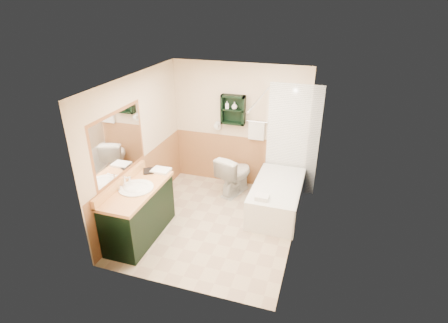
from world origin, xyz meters
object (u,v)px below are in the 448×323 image
at_px(hair_dryer, 218,126).
at_px(vanity, 139,212).
at_px(toilet, 235,174).
at_px(soap_bottle_b, 234,106).
at_px(wall_shelf, 233,110).
at_px(bathtub, 277,197).
at_px(soap_bottle_a, 227,107).
at_px(vanity_book, 143,166).

bearing_deg(hair_dryer, vanity, -105.87).
xyz_separation_m(hair_dryer, toilet, (0.45, -0.35, -0.81)).
distance_m(hair_dryer, soap_bottle_b, 0.53).
bearing_deg(vanity, wall_shelf, 66.60).
height_order(toilet, soap_bottle_b, soap_bottle_b).
height_order(wall_shelf, vanity, wall_shelf).
bearing_deg(wall_shelf, bathtub, -35.06).
height_order(soap_bottle_a, soap_bottle_b, soap_bottle_b).
height_order(hair_dryer, soap_bottle_a, soap_bottle_a).
height_order(wall_shelf, soap_bottle_b, wall_shelf).
bearing_deg(vanity_book, vanity, -100.52).
bearing_deg(soap_bottle_b, soap_bottle_a, 180.00).
bearing_deg(bathtub, soap_bottle_a, 147.92).
relative_size(bathtub, toilet, 1.88).
relative_size(vanity_book, soap_bottle_b, 1.68).
bearing_deg(soap_bottle_a, vanity_book, -121.27).
bearing_deg(soap_bottle_a, hair_dryer, 170.82).
height_order(toilet, vanity_book, vanity_book).
distance_m(wall_shelf, soap_bottle_b, 0.07).
relative_size(hair_dryer, soap_bottle_b, 1.77).
distance_m(wall_shelf, vanity, 2.52).
height_order(vanity, bathtub, vanity).
height_order(bathtub, soap_bottle_a, soap_bottle_a).
height_order(vanity, soap_bottle_b, soap_bottle_b).
relative_size(vanity, soap_bottle_b, 9.98).
xyz_separation_m(soap_bottle_a, soap_bottle_b, (0.14, 0.00, 0.02)).
distance_m(vanity_book, soap_bottle_a, 1.93).
bearing_deg(toilet, vanity, 78.14).
xyz_separation_m(bathtub, vanity_book, (-2.08, -0.84, 0.70)).
bearing_deg(toilet, soap_bottle_a, -31.83).
distance_m(wall_shelf, hair_dryer, 0.46).
height_order(wall_shelf, bathtub, wall_shelf).
height_order(wall_shelf, hair_dryer, wall_shelf).
bearing_deg(bathtub, wall_shelf, 144.94).
bearing_deg(toilet, hair_dryer, -19.12).
xyz_separation_m(hair_dryer, vanity_book, (-0.76, -1.59, -0.23)).
height_order(bathtub, vanity_book, vanity_book).
distance_m(vanity, soap_bottle_a, 2.50).
relative_size(wall_shelf, bathtub, 0.37).
relative_size(hair_dryer, soap_bottle_a, 1.72).
xyz_separation_m(hair_dryer, bathtub, (1.33, -0.74, -0.93)).
height_order(hair_dryer, bathtub, hair_dryer).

